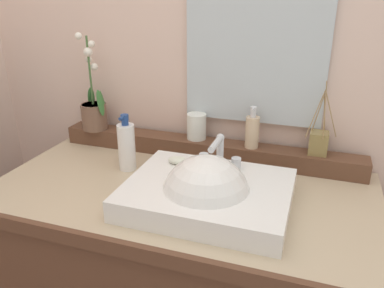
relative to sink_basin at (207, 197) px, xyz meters
name	(u,v)px	position (x,y,z in m)	size (l,w,h in m)	color
wall_back	(219,35)	(-0.11, 0.51, 0.42)	(2.75, 0.20, 2.57)	beige
vanity_cabinet	(182,287)	(-0.11, 0.08, -0.45)	(1.26, 0.67, 0.84)	brown
back_ledge	(205,149)	(-0.11, 0.35, 0.00)	(1.18, 0.09, 0.07)	brown
sink_basin	(207,197)	(0.00, 0.00, 0.00)	(0.49, 0.39, 0.29)	white
soap_bar	(178,160)	(-0.13, 0.12, 0.05)	(0.07, 0.04, 0.02)	silver
potted_plant	(94,109)	(-0.59, 0.33, 0.12)	(0.12, 0.11, 0.39)	brown
soap_dispenser	(252,131)	(0.07, 0.34, 0.10)	(0.05, 0.05, 0.15)	beige
tumbler_cup	(197,126)	(-0.15, 0.36, 0.09)	(0.07, 0.07, 0.10)	white
reed_diffuser	(319,142)	(0.30, 0.36, 0.08)	(0.10, 0.08, 0.26)	olive
lotion_bottle	(127,146)	(-0.35, 0.16, 0.06)	(0.06, 0.06, 0.21)	white
mirror	(256,34)	(0.05, 0.40, 0.44)	(0.50, 0.02, 0.64)	silver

